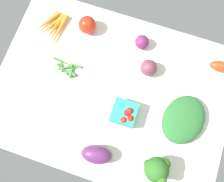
% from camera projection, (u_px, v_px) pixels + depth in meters
% --- Properties ---
extents(tablecloth, '(1.04, 0.76, 0.02)m').
position_uv_depth(tablecloth, '(112.00, 93.00, 1.13)').
color(tablecloth, silver).
rests_on(tablecloth, ground).
extents(okra_pile, '(0.13, 0.09, 0.02)m').
position_uv_depth(okra_pile, '(67.00, 68.00, 1.14)').
color(okra_pile, '#477B37').
rests_on(okra_pile, tablecloth).
extents(broccoli_head, '(0.10, 0.10, 0.12)m').
position_uv_depth(broccoli_head, '(157.00, 169.00, 0.97)').
color(broccoli_head, '#A1BE85').
rests_on(broccoli_head, tablecloth).
extents(leafy_greens_clump, '(0.22, 0.25, 0.06)m').
position_uv_depth(leafy_greens_clump, '(183.00, 119.00, 1.06)').
color(leafy_greens_clump, '#2D6D31').
rests_on(leafy_greens_clump, tablecloth).
extents(eggplant, '(0.14, 0.09, 0.07)m').
position_uv_depth(eggplant, '(97.00, 155.00, 1.02)').
color(eggplant, '#652B66').
rests_on(eggplant, tablecloth).
extents(red_onion_center, '(0.07, 0.07, 0.07)m').
position_uv_depth(red_onion_center, '(149.00, 68.00, 1.11)').
color(red_onion_center, brown).
rests_on(red_onion_center, tablecloth).
extents(carrot_bunch, '(0.14, 0.18, 0.03)m').
position_uv_depth(carrot_bunch, '(53.00, 27.00, 1.18)').
color(carrot_bunch, orange).
rests_on(carrot_bunch, tablecloth).
extents(red_onion_near_basket, '(0.06, 0.06, 0.06)m').
position_uv_depth(red_onion_near_basket, '(142.00, 42.00, 1.14)').
color(red_onion_near_basket, '#762658').
rests_on(red_onion_near_basket, tablecloth).
extents(berry_basket, '(0.10, 0.10, 0.07)m').
position_uv_depth(berry_basket, '(125.00, 113.00, 1.06)').
color(berry_basket, teal).
rests_on(berry_basket, tablecloth).
extents(bell_pepper_red, '(0.11, 0.11, 0.08)m').
position_uv_depth(bell_pepper_red, '(87.00, 25.00, 1.15)').
color(bell_pepper_red, red).
rests_on(bell_pepper_red, tablecloth).
extents(roma_tomato, '(0.10, 0.06, 0.05)m').
position_uv_depth(roma_tomato, '(220.00, 66.00, 1.12)').
color(roma_tomato, red).
rests_on(roma_tomato, tablecloth).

